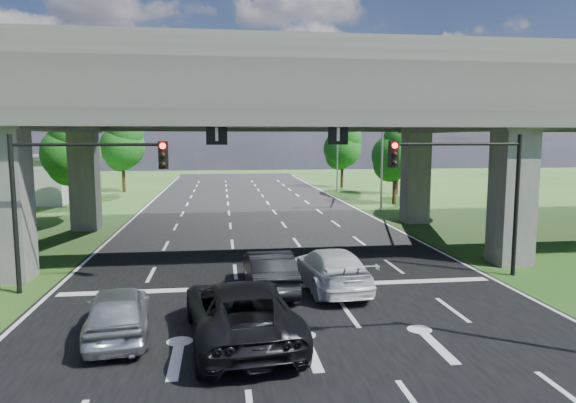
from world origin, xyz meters
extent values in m
plane|color=#1D4B18|center=(0.00, 0.00, 0.00)|extent=(160.00, 160.00, 0.00)
cube|color=black|center=(0.00, 10.00, 0.01)|extent=(18.00, 120.00, 0.03)
cube|color=#32302E|center=(0.00, 12.00, 8.00)|extent=(80.00, 15.00, 2.00)
cube|color=#575450|center=(0.00, 4.75, 9.50)|extent=(80.00, 0.50, 1.00)
cube|color=#575450|center=(0.00, 19.25, 9.50)|extent=(80.00, 0.50, 1.00)
cube|color=#575450|center=(-11.00, 6.00, 3.50)|extent=(1.60, 1.60, 7.00)
cube|color=#575450|center=(-11.00, 18.00, 3.50)|extent=(1.60, 1.60, 7.00)
cube|color=#575450|center=(11.00, 6.00, 3.50)|extent=(1.60, 1.60, 7.00)
cube|color=#575450|center=(11.00, 18.00, 3.50)|extent=(1.60, 1.60, 7.00)
cube|color=black|center=(-2.50, 5.00, 6.00)|extent=(0.85, 0.06, 0.85)
cube|color=black|center=(2.50, 5.00, 6.00)|extent=(0.85, 0.06, 0.85)
cylinder|color=black|center=(10.00, 4.00, 3.00)|extent=(0.18, 0.18, 6.00)
cylinder|color=black|center=(7.25, 4.00, 5.60)|extent=(5.50, 0.12, 0.12)
cube|color=black|center=(4.50, 3.82, 5.20)|extent=(0.35, 0.28, 1.05)
sphere|color=#FF0C05|center=(4.50, 3.66, 5.55)|extent=(0.22, 0.22, 0.22)
cylinder|color=black|center=(-10.00, 4.00, 3.00)|extent=(0.18, 0.18, 6.00)
cylinder|color=black|center=(-7.25, 4.00, 5.60)|extent=(5.50, 0.12, 0.12)
cube|color=black|center=(-4.50, 3.82, 5.20)|extent=(0.35, 0.28, 1.05)
sphere|color=#FF0C05|center=(-4.50, 3.66, 5.55)|extent=(0.22, 0.22, 0.22)
cylinder|color=gray|center=(10.50, 24.00, 5.00)|extent=(0.16, 0.16, 10.00)
cylinder|color=gray|center=(9.00, 24.00, 9.70)|extent=(3.00, 0.10, 0.10)
cube|color=gray|center=(7.50, 24.00, 9.60)|extent=(0.60, 0.25, 0.18)
cylinder|color=gray|center=(10.50, 40.00, 5.00)|extent=(0.16, 0.16, 10.00)
cylinder|color=gray|center=(9.00, 40.00, 9.70)|extent=(3.00, 0.10, 0.10)
cube|color=gray|center=(7.50, 40.00, 9.60)|extent=(0.60, 0.25, 0.18)
cylinder|color=black|center=(-14.00, 26.00, 1.65)|extent=(0.36, 0.36, 3.30)
sphere|color=#144713|center=(-14.00, 26.00, 4.65)|extent=(4.50, 4.50, 4.50)
sphere|color=#144713|center=(-13.60, 25.70, 6.00)|extent=(3.60, 3.60, 3.60)
sphere|color=#144713|center=(-14.30, 26.40, 3.75)|extent=(3.30, 3.30, 3.30)
cylinder|color=black|center=(-17.00, 34.00, 1.43)|extent=(0.36, 0.36, 2.86)
sphere|color=#144713|center=(-17.00, 34.00, 4.03)|extent=(3.90, 3.90, 3.90)
sphere|color=#144713|center=(-16.60, 33.70, 5.20)|extent=(3.12, 3.12, 3.12)
sphere|color=#144713|center=(-17.30, 34.40, 3.25)|extent=(2.86, 2.86, 2.86)
cylinder|color=black|center=(-13.00, 42.00, 1.76)|extent=(0.36, 0.36, 3.52)
sphere|color=#144713|center=(-13.00, 42.00, 4.96)|extent=(4.80, 4.80, 4.80)
sphere|color=#144713|center=(-12.60, 41.70, 6.40)|extent=(3.84, 3.84, 3.84)
sphere|color=#144713|center=(-13.30, 42.40, 4.00)|extent=(3.52, 3.52, 3.52)
cylinder|color=black|center=(13.00, 28.00, 1.54)|extent=(0.36, 0.36, 3.08)
sphere|color=#144713|center=(13.00, 28.00, 4.34)|extent=(4.20, 4.20, 4.20)
sphere|color=#144713|center=(13.40, 27.70, 5.60)|extent=(3.36, 3.36, 3.36)
sphere|color=#144713|center=(12.70, 28.40, 3.50)|extent=(3.08, 3.08, 3.08)
cylinder|color=black|center=(16.00, 36.00, 1.43)|extent=(0.36, 0.36, 2.86)
sphere|color=#144713|center=(16.00, 36.00, 4.03)|extent=(3.90, 3.90, 3.90)
sphere|color=#144713|center=(16.40, 35.70, 5.20)|extent=(3.12, 3.12, 3.12)
sphere|color=#144713|center=(15.70, 36.40, 3.25)|extent=(2.86, 2.86, 2.86)
cylinder|color=black|center=(12.00, 44.00, 1.65)|extent=(0.36, 0.36, 3.30)
sphere|color=#144713|center=(12.00, 44.00, 4.65)|extent=(4.50, 4.50, 4.50)
sphere|color=#144713|center=(12.40, 43.70, 6.00)|extent=(3.60, 3.60, 3.60)
sphere|color=#144713|center=(11.70, 44.40, 3.75)|extent=(3.30, 3.30, 3.30)
imported|color=#B9BBC1|center=(-5.40, -1.01, 0.79)|extent=(2.35, 4.65, 1.52)
imported|color=black|center=(-0.60, 3.00, 0.81)|extent=(1.84, 4.80, 1.56)
imported|color=silver|center=(1.80, 3.00, 0.81)|extent=(2.62, 5.55, 1.56)
imported|color=black|center=(-1.86, -1.69, 0.89)|extent=(3.51, 6.47, 1.72)
camera|label=1|loc=(-2.33, -16.03, 5.82)|focal=32.00mm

